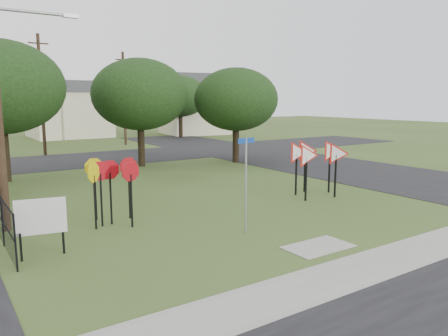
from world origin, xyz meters
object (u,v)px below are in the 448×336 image
(street_name_sign, at_px, (246,179))
(stop_sign_cluster, at_px, (110,176))
(yield_sign_cluster, at_px, (315,155))
(info_board, at_px, (41,219))

(street_name_sign, distance_m, stop_sign_cluster, 4.69)
(yield_sign_cluster, bearing_deg, stop_sign_cluster, 175.81)
(stop_sign_cluster, relative_size, info_board, 1.37)
(street_name_sign, xyz_separation_m, yield_sign_cluster, (5.85, 2.73, 0.06))
(info_board, bearing_deg, street_name_sign, -12.64)
(yield_sign_cluster, bearing_deg, street_name_sign, -155.00)
(street_name_sign, distance_m, info_board, 6.08)
(stop_sign_cluster, distance_m, info_board, 3.43)
(street_name_sign, bearing_deg, info_board, 167.36)
(stop_sign_cluster, bearing_deg, info_board, -142.08)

